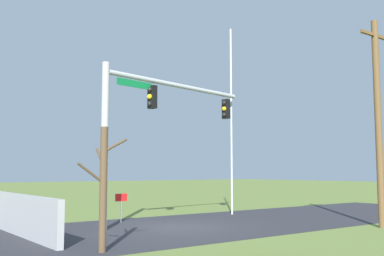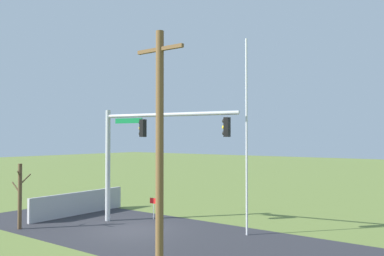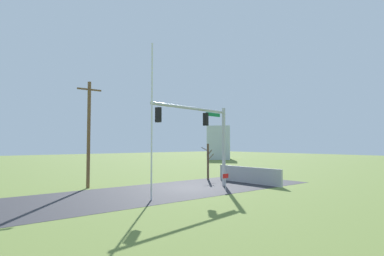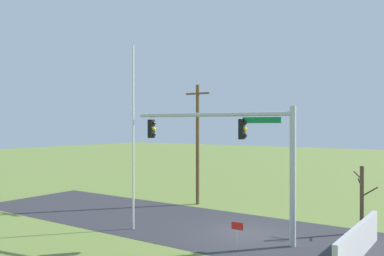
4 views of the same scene
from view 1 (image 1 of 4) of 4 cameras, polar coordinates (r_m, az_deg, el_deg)
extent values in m
plane|color=olive|center=(18.03, -1.82, -12.39)|extent=(160.00, 160.00, 0.00)
cube|color=#2D2D33|center=(20.59, 7.50, -11.47)|extent=(28.00, 8.00, 0.01)
cube|color=#B7B5AD|center=(16.88, -14.30, -12.68)|extent=(6.00, 6.00, 0.01)
cube|color=#A8A8AD|center=(16.35, -20.49, -10.31)|extent=(0.20, 6.73, 1.39)
cylinder|color=#B2B5BA|center=(17.18, -10.98, -2.12)|extent=(0.28, 0.28, 6.29)
cylinder|color=#B2B5BA|center=(20.11, -1.65, 5.34)|extent=(7.84, 1.59, 0.20)
cube|color=#0F7238|center=(18.37, -7.22, 5.53)|extent=(1.78, 0.35, 0.28)
cube|color=black|center=(18.91, -5.03, 3.90)|extent=(0.30, 0.40, 0.96)
sphere|color=black|center=(18.86, -5.36, 4.85)|extent=(0.22, 0.22, 0.22)
sphere|color=yellow|center=(18.81, -5.37, 3.95)|extent=(0.22, 0.22, 0.22)
sphere|color=black|center=(18.76, -5.37, 3.05)|extent=(0.22, 0.22, 0.22)
cube|color=black|center=(22.46, 4.31, 2.40)|extent=(0.30, 0.40, 0.96)
sphere|color=black|center=(22.39, 4.07, 3.20)|extent=(0.22, 0.22, 0.22)
sphere|color=yellow|center=(22.35, 4.07, 2.44)|extent=(0.22, 0.22, 0.22)
sphere|color=black|center=(22.31, 4.08, 1.68)|extent=(0.22, 0.22, 0.22)
cylinder|color=silver|center=(23.31, 4.98, 1.01)|extent=(0.10, 0.10, 9.59)
cylinder|color=brown|center=(19.24, 22.43, 0.71)|extent=(0.26, 0.26, 8.21)
cube|color=brown|center=(19.90, 22.05, 10.79)|extent=(1.90, 0.12, 0.12)
cylinder|color=brown|center=(12.55, -11.13, -7.55)|extent=(0.20, 0.20, 3.38)
cylinder|color=brown|center=(12.39, -12.64, -5.58)|extent=(0.78, 0.07, 0.57)
cylinder|color=brown|center=(12.49, -9.66, -2.18)|extent=(0.54, 0.47, 0.39)
cylinder|color=brown|center=(12.81, -11.51, -3.66)|extent=(0.12, 0.61, 0.55)
cylinder|color=silver|center=(19.75, -8.95, -10.41)|extent=(0.04, 0.04, 0.90)
cube|color=red|center=(19.70, -8.92, -8.64)|extent=(0.56, 0.02, 0.32)
camera|label=2|loc=(25.30, 52.93, 2.52)|focal=37.77mm
camera|label=3|loc=(42.17, 0.50, -3.76)|focal=29.32mm
camera|label=4|loc=(33.17, -35.39, 1.16)|focal=38.31mm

